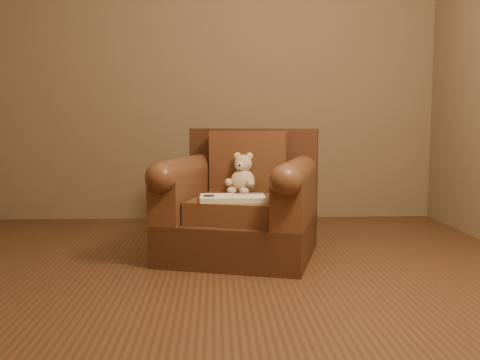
{
  "coord_description": "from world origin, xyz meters",
  "views": [
    {
      "loc": [
        0.03,
        -2.82,
        0.87
      ],
      "look_at": [
        0.18,
        0.55,
        0.51
      ],
      "focal_mm": 40.0,
      "sensor_mm": 36.0,
      "label": 1
    }
  ],
  "objects": [
    {
      "name": "guidebook",
      "position": [
        0.13,
        0.41,
        0.41
      ],
      "size": [
        0.4,
        0.24,
        0.03
      ],
      "rotation": [
        0.0,
        0.0,
        0.01
      ],
      "color": "beige",
      "rests_on": "armchair"
    },
    {
      "name": "floor",
      "position": [
        0.0,
        0.0,
        0.0
      ],
      "size": [
        4.0,
        4.0,
        0.0
      ],
      "primitive_type": "plane",
      "color": "#55331D",
      "rests_on": "ground"
    },
    {
      "name": "teddy_bear",
      "position": [
        0.21,
        0.71,
        0.5
      ],
      "size": [
        0.21,
        0.24,
        0.28
      ],
      "rotation": [
        0.0,
        0.0,
        -0.38
      ],
      "color": "beige",
      "rests_on": "armchair"
    },
    {
      "name": "side_table",
      "position": [
        0.53,
        0.94,
        0.27
      ],
      "size": [
        0.35,
        0.35,
        0.5
      ],
      "color": "#C48335",
      "rests_on": "floor"
    },
    {
      "name": "armchair",
      "position": [
        0.2,
        0.64,
        0.32
      ],
      "size": [
        1.13,
        1.1,
        0.83
      ],
      "rotation": [
        0.0,
        0.0,
        -0.29
      ],
      "color": "#442616",
      "rests_on": "floor"
    }
  ]
}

